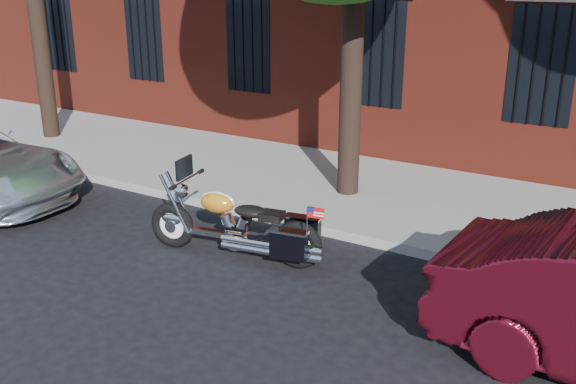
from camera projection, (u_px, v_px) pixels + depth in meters
The scene contains 4 objects.
ground at pixel (222, 254), 8.89m from camera, with size 120.00×120.00×0.00m, color black.
curb at pixel (275, 218), 9.98m from camera, with size 40.00×0.16×0.15m, color gray.
sidewalk at pixel (331, 185), 11.50m from camera, with size 40.00×3.60×0.15m, color gray.
motorcycle at pixel (242, 228), 8.60m from camera, with size 2.69×1.03×1.34m.
Camera 1 is at (5.00, -6.45, 3.75)m, focal length 40.00 mm.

